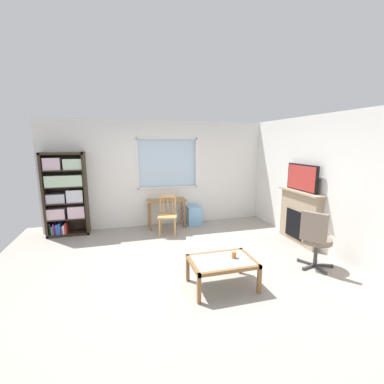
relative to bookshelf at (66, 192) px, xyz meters
name	(u,v)px	position (x,y,z in m)	size (l,w,h in m)	color
ground	(181,264)	(2.15, -2.16, -1.00)	(6.49, 5.81, 0.02)	#9E9389
wall_back_with_window	(158,175)	(2.13, 0.24, 0.29)	(5.49, 0.15, 2.62)	silver
wall_right	(321,184)	(4.96, -2.16, 0.32)	(0.12, 5.01, 2.62)	silver
bookshelf	(66,192)	(0.00, 0.00, 0.00)	(0.90, 0.38, 1.88)	#2D2319
desk_under_window	(167,204)	(2.27, -0.11, -0.40)	(0.94, 0.43, 0.71)	olive
wooden_chair	(168,215)	(2.21, -0.62, -0.52)	(0.50, 0.49, 0.90)	tan
plastic_drawer_unit	(194,215)	(2.99, -0.06, -0.74)	(0.35, 0.40, 0.48)	#72ADDB
fireplace	(300,217)	(4.80, -1.82, -0.43)	(0.26, 1.19, 1.11)	tan
tv	(302,178)	(4.79, -1.82, 0.40)	(0.06, 0.87, 0.55)	black
office_chair	(316,237)	(4.28, -2.91, -0.43)	(0.61, 0.57, 1.00)	#7A6B5B
coffee_table	(222,264)	(2.57, -3.03, -0.62)	(0.93, 0.64, 0.42)	#8C9E99
sippy_cup	(234,255)	(2.77, -3.00, -0.52)	(0.07, 0.07, 0.09)	orange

